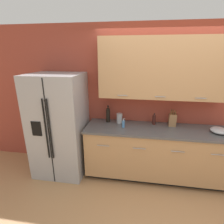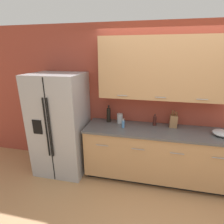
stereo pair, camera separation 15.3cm
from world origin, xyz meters
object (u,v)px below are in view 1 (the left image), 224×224
mixing_bowl (219,130)px  refrigerator (59,125)px  oil_bottle (154,119)px  steel_canister (119,118)px  wine_bottle (108,114)px  knife_block (172,120)px  soap_dispenser (123,124)px

mixing_bowl → refrigerator: bearing=-179.1°
oil_bottle → steel_canister: 0.60m
oil_bottle → refrigerator: bearing=-171.7°
wine_bottle → knife_block: bearing=-1.2°
wine_bottle → soap_dispenser: bearing=-35.4°
soap_dispenser → steel_canister: size_ratio=0.86×
knife_block → steel_canister: bearing=179.2°
oil_bottle → mixing_bowl: oil_bottle is taller
oil_bottle → soap_dispenser: bearing=-157.7°
refrigerator → oil_bottle: bearing=8.3°
steel_canister → oil_bottle: bearing=1.1°
mixing_bowl → knife_block: bearing=165.6°
knife_block → oil_bottle: 0.31m
knife_block → soap_dispenser: bearing=-167.1°
wine_bottle → steel_canister: size_ratio=1.65×
refrigerator → soap_dispenser: (1.13, 0.03, 0.09)m
knife_block → mixing_bowl: size_ratio=1.18×
refrigerator → knife_block: (1.95, 0.22, 0.14)m
steel_canister → refrigerator: bearing=-167.6°
refrigerator → knife_block: bearing=6.4°
wine_bottle → steel_canister: (0.21, -0.01, -0.05)m
knife_block → soap_dispenser: (-0.82, -0.19, -0.05)m
wine_bottle → oil_bottle: 0.81m
soap_dispenser → oil_bottle: (0.52, 0.21, 0.03)m
refrigerator → oil_bottle: size_ratio=9.00×
wine_bottle → mixing_bowl: bearing=-6.3°
refrigerator → mixing_bowl: size_ratio=7.03×
knife_block → steel_canister: (-0.91, 0.01, -0.03)m
oil_bottle → wine_bottle: bearing=-180.0°
soap_dispenser → steel_canister: (-0.09, 0.20, 0.02)m
refrigerator → mixing_bowl: refrigerator is taller
steel_canister → mixing_bowl: (1.59, -0.19, -0.04)m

